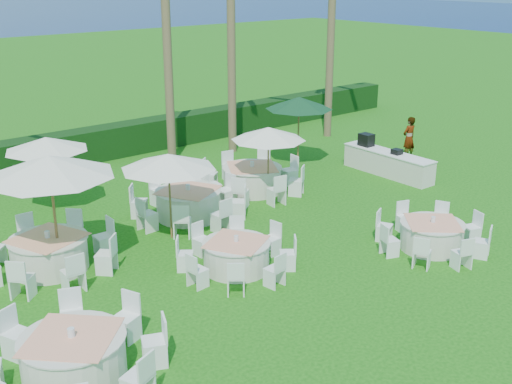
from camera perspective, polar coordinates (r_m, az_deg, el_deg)
ground at (r=15.08m, az=2.22°, el=-7.90°), size 120.00×120.00×0.00m
hedge at (r=24.55m, az=-16.78°, el=3.61°), size 34.00×1.00×1.20m
banquet_table_a at (r=12.07m, az=-15.90°, el=-13.84°), size 3.20×3.20×0.99m
banquet_table_b at (r=15.46m, az=-1.75°, el=-5.60°), size 2.88×2.88×0.88m
banquet_table_c at (r=17.18m, az=15.35°, el=-3.69°), size 2.83×2.83×0.88m
banquet_table_d at (r=16.23m, az=-17.90°, el=-5.14°), size 3.28×3.28×0.99m
banquet_table_e at (r=18.72m, az=-6.02°, el=-0.97°), size 3.37×3.37×1.01m
banquet_table_f at (r=20.78m, az=-0.34°, el=1.22°), size 3.38×3.38×1.01m
umbrella_a at (r=15.40m, az=-17.91°, el=2.21°), size 3.02×3.02×2.86m
umbrella_b at (r=16.79m, az=-7.81°, el=2.71°), size 2.52×2.52×2.35m
umbrella_c at (r=19.67m, az=-18.15°, el=4.10°), size 2.43×2.43×2.25m
umbrella_d at (r=19.63m, az=1.11°, el=5.21°), size 2.30×2.30×2.32m
umbrella_green at (r=23.24m, az=3.85°, el=7.89°), size 2.43×2.43×2.54m
buffet_table at (r=22.98m, az=11.58°, el=2.60°), size 0.83×3.60×1.27m
staff_person at (r=24.99m, az=13.44°, el=4.68°), size 0.61×0.42×1.63m
palm_d at (r=24.73m, az=-2.23°, el=14.79°), size 4.41×4.07×9.00m
palm_e at (r=27.33m, az=6.77°, el=16.09°), size 4.14×4.40×9.92m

